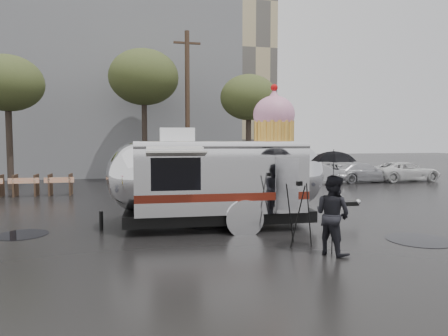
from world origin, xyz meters
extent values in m
plane|color=black|center=(0.00, 0.00, 0.00)|extent=(120.00, 120.00, 0.00)
cylinder|color=black|center=(1.56, 2.25, 0.01)|extent=(1.81, 1.81, 0.01)
cylinder|color=black|center=(-3.71, 1.84, 0.01)|extent=(1.35, 1.35, 0.01)
cylinder|color=black|center=(6.45, -1.09, 0.01)|extent=(1.65, 1.65, 0.01)
cube|color=slate|center=(-4.00, 24.00, 6.50)|extent=(22.00, 12.00, 13.00)
cylinder|color=#473323|center=(2.50, 14.00, 4.50)|extent=(0.28, 0.28, 9.00)
cube|color=#473323|center=(2.50, 14.00, 8.30)|extent=(1.60, 0.12, 0.12)
cylinder|color=#382D26|center=(-7.00, 13.00, 2.93)|extent=(0.32, 0.32, 5.85)
ellipsoid|color=#38431F|center=(-7.00, 13.00, 5.52)|extent=(3.64, 3.64, 2.86)
cylinder|color=#382D26|center=(0.00, 15.00, 3.38)|extent=(0.32, 0.32, 6.75)
ellipsoid|color=#38431F|center=(0.00, 15.00, 6.38)|extent=(4.20, 4.20, 3.30)
cylinder|color=#382D26|center=(6.00, 13.00, 2.70)|extent=(0.32, 0.32, 5.40)
ellipsoid|color=#38431F|center=(6.00, 13.00, 5.10)|extent=(3.36, 3.36, 2.64)
cube|color=#473323|center=(-6.60, 10.00, 0.50)|extent=(0.08, 0.80, 1.00)
cube|color=#473323|center=(-6.00, 10.00, 0.50)|extent=(0.08, 0.80, 1.00)
cube|color=#473323|center=(-5.10, 10.00, 0.50)|extent=(0.08, 0.80, 1.00)
cube|color=#E5590C|center=(-5.55, 9.62, 0.75)|extent=(1.30, 0.04, 0.25)
cube|color=#473323|center=(-4.50, 10.00, 0.50)|extent=(0.08, 0.80, 1.00)
cube|color=#473323|center=(-3.60, 10.00, 0.50)|extent=(0.08, 0.80, 1.00)
cube|color=#E5590C|center=(-4.05, 9.62, 0.75)|extent=(1.30, 0.04, 0.25)
imported|color=silver|center=(7.00, 12.00, 0.70)|extent=(4.00, 1.80, 1.40)
imported|color=#B2B2B7|center=(10.00, 12.00, 0.70)|extent=(4.00, 1.80, 1.40)
imported|color=#B2B2B7|center=(13.00, 12.00, 0.72)|extent=(4.20, 1.80, 1.44)
imported|color=silver|center=(16.00, 12.00, 0.75)|extent=(4.40, 1.90, 1.50)
cube|color=silver|center=(1.73, 1.77, 1.53)|extent=(4.91, 2.73, 1.96)
ellipsoid|color=silver|center=(4.12, 1.66, 1.53)|extent=(1.75, 2.58, 1.96)
ellipsoid|color=silver|center=(-0.66, 1.88, 1.53)|extent=(1.75, 2.58, 1.96)
cube|color=black|center=(1.73, 1.77, 0.38)|extent=(5.55, 2.44, 0.33)
cylinder|color=black|center=(2.22, 0.62, 0.38)|extent=(0.77, 0.28, 0.76)
cylinder|color=black|center=(2.33, 2.86, 0.38)|extent=(0.77, 0.28, 0.76)
cylinder|color=silver|center=(2.21, 0.47, 0.44)|extent=(1.05, 0.16, 1.05)
cube|color=black|center=(5.65, 1.58, 0.54)|extent=(1.31, 0.19, 0.13)
sphere|color=silver|center=(6.30, 1.55, 0.60)|extent=(0.18, 0.18, 0.17)
cylinder|color=black|center=(-1.64, 1.93, 0.27)|extent=(0.11, 0.11, 0.54)
cube|color=#57160C|center=(1.67, 0.52, 1.04)|extent=(4.79, 0.26, 0.22)
cube|color=#57160C|center=(1.79, 3.02, 1.04)|extent=(4.79, 0.26, 0.22)
cube|color=black|center=(0.36, 0.57, 1.69)|extent=(1.31, 0.09, 0.87)
cube|color=beige|center=(0.35, 0.31, 2.23)|extent=(1.55, 0.61, 0.16)
cube|color=silver|center=(3.41, 0.43, 1.36)|extent=(0.65, 0.06, 1.42)
cube|color=white|center=(0.53, 1.83, 2.72)|extent=(1.01, 0.75, 0.41)
cylinder|color=gold|center=(3.47, 1.69, 2.83)|extent=(1.19, 1.19, 0.65)
ellipsoid|color=pink|center=(3.47, 1.69, 3.36)|extent=(1.32, 1.32, 1.13)
cone|color=pink|center=(3.47, 1.69, 3.92)|extent=(0.57, 0.57, 0.44)
sphere|color=red|center=(3.47, 1.69, 4.16)|extent=(0.23, 0.23, 0.22)
imported|color=black|center=(3.64, -1.72, 0.90)|extent=(0.80, 0.98, 1.79)
imported|color=black|center=(3.64, -1.72, 1.96)|extent=(1.21, 1.21, 0.82)
cylinder|color=black|center=(3.64, -1.72, 0.83)|extent=(0.02, 0.02, 1.65)
cylinder|color=black|center=(3.47, -0.85, 0.75)|extent=(0.04, 0.35, 1.52)
cylinder|color=black|center=(3.07, -0.63, 0.75)|extent=(0.30, 0.20, 1.52)
cylinder|color=black|center=(3.08, -1.09, 0.75)|extent=(0.31, 0.19, 1.52)
cube|color=black|center=(3.21, -0.86, 1.53)|extent=(0.13, 0.11, 0.11)
camera|label=1|loc=(-0.74, -9.85, 2.58)|focal=32.00mm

